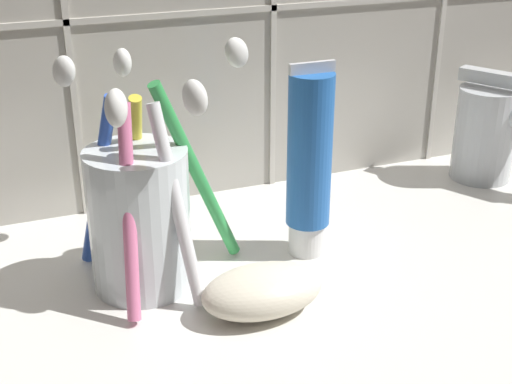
{
  "coord_description": "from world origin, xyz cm",
  "views": [
    {
      "loc": [
        -22.33,
        -39.04,
        29.01
      ],
      "look_at": [
        -6.16,
        1.87,
        9.1
      ],
      "focal_mm": 50.0,
      "sensor_mm": 36.0,
      "label": 1
    }
  ],
  "objects_px": {
    "toothbrush_cup": "(141,211)",
    "soap_bar": "(262,291)",
    "toothpaste_tube": "(309,163)",
    "sink_faucet": "(494,130)"
  },
  "relations": [
    {
      "from": "soap_bar",
      "to": "toothpaste_tube",
      "type": "bearing_deg",
      "value": 45.48
    },
    {
      "from": "toothbrush_cup",
      "to": "soap_bar",
      "type": "distance_m",
      "value": 0.1
    },
    {
      "from": "toothpaste_tube",
      "to": "soap_bar",
      "type": "bearing_deg",
      "value": -134.52
    },
    {
      "from": "toothpaste_tube",
      "to": "sink_faucet",
      "type": "distance_m",
      "value": 0.23
    },
    {
      "from": "soap_bar",
      "to": "sink_faucet",
      "type": "bearing_deg",
      "value": 24.25
    },
    {
      "from": "sink_faucet",
      "to": "toothbrush_cup",
      "type": "bearing_deg",
      "value": -108.23
    },
    {
      "from": "toothpaste_tube",
      "to": "sink_faucet",
      "type": "relative_size",
      "value": 1.35
    },
    {
      "from": "toothpaste_tube",
      "to": "soap_bar",
      "type": "height_order",
      "value": "toothpaste_tube"
    },
    {
      "from": "toothbrush_cup",
      "to": "soap_bar",
      "type": "bearing_deg",
      "value": -45.16
    },
    {
      "from": "sink_faucet",
      "to": "soap_bar",
      "type": "bearing_deg",
      "value": -94.34
    }
  ]
}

